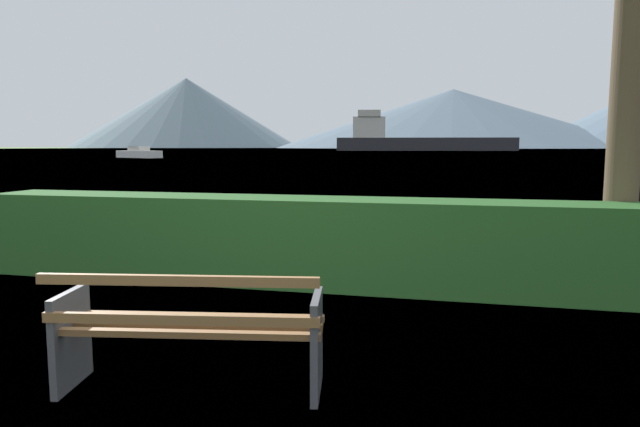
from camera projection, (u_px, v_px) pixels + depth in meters
name	position (u px, v px, depth m)	size (l,w,h in m)	color
ground_plane	(194.00, 388.00, 3.94)	(1400.00, 1400.00, 0.00)	#567A38
water_surface	(450.00, 149.00, 299.88)	(620.00, 620.00, 0.00)	slate
park_bench	(190.00, 331.00, 3.83)	(1.86, 0.86, 0.87)	olive
hedge_row	(306.00, 241.00, 6.86)	(8.28, 0.82, 1.05)	#285B23
cargo_ship_large	(412.00, 139.00, 209.71)	(65.85, 19.70, 14.72)	#232328
sailboat_mid	(139.00, 153.00, 81.99)	(8.56, 6.36, 1.68)	silver
distant_hills	(510.00, 107.00, 533.79)	(829.37, 352.96, 87.39)	slate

